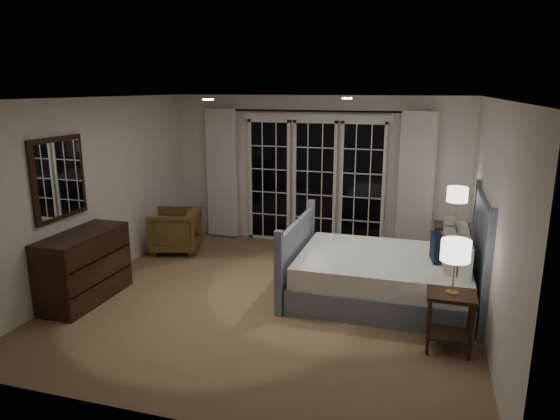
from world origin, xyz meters
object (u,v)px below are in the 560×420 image
(lamp_left, at_px, (456,251))
(dresser, at_px, (84,267))
(bed, at_px, (388,274))
(armchair, at_px, (175,231))
(nightstand_left, at_px, (450,313))
(nightstand_right, at_px, (453,241))
(lamp_right, at_px, (457,195))

(lamp_left, bearing_deg, dresser, 179.88)
(bed, distance_m, armchair, 3.62)
(nightstand_left, relative_size, nightstand_right, 0.87)
(bed, distance_m, lamp_right, 1.68)
(bed, distance_m, nightstand_left, 1.32)
(lamp_right, bearing_deg, armchair, -176.59)
(lamp_left, xyz_separation_m, dresser, (-4.35, 0.01, -0.62))
(lamp_left, bearing_deg, armchair, 153.65)
(nightstand_left, distance_m, lamp_right, 2.45)
(nightstand_left, relative_size, dresser, 0.50)
(armchair, bearing_deg, nightstand_right, 78.36)
(nightstand_left, relative_size, lamp_right, 1.12)
(armchair, bearing_deg, nightstand_left, 48.60)
(armchair, xyz_separation_m, dresser, (-0.16, -2.07, 0.09))
(lamp_left, distance_m, armchair, 4.74)
(lamp_right, bearing_deg, nightstand_left, -92.81)
(dresser, bearing_deg, armchair, 85.67)
(lamp_right, bearing_deg, nightstand_right, -123.69)
(nightstand_right, xyz_separation_m, lamp_left, (-0.11, -2.33, 0.59))
(dresser, bearing_deg, lamp_left, -0.12)
(lamp_right, relative_size, dresser, 0.45)
(nightstand_right, bearing_deg, dresser, -152.49)
(dresser, bearing_deg, lamp_right, 27.51)
(nightstand_right, distance_m, lamp_left, 2.41)
(armchair, bearing_deg, dresser, -19.38)
(bed, bearing_deg, armchair, 164.56)
(bed, height_order, dresser, bed)
(nightstand_right, height_order, lamp_right, lamp_right)
(nightstand_right, relative_size, lamp_left, 1.28)
(bed, distance_m, dresser, 3.81)
(dresser, bearing_deg, bed, 16.87)
(lamp_left, height_order, armchair, lamp_left)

